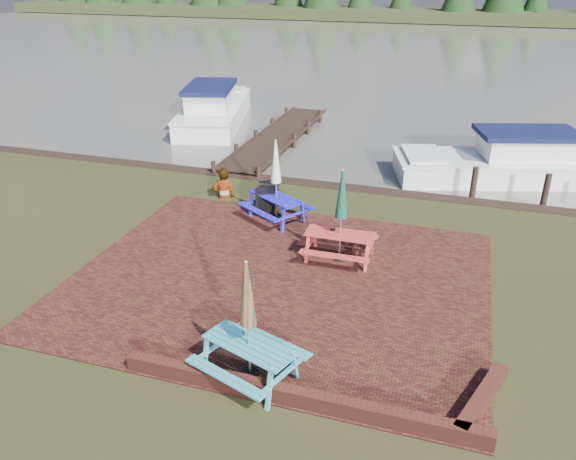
{
  "coord_description": "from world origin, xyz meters",
  "views": [
    {
      "loc": [
        3.46,
        -9.19,
        6.39
      ],
      "look_at": [
        0.05,
        1.52,
        1.0
      ],
      "focal_mm": 35.0,
      "sensor_mm": 36.0,
      "label": 1
    }
  ],
  "objects_px": {
    "jetty": "(277,137)",
    "boat_jetty": "(214,110)",
    "picnic_table_teal": "(249,339)",
    "picnic_table_red": "(340,229)",
    "chalkboard": "(268,199)",
    "boat_near": "(503,164)",
    "person": "(223,168)",
    "picnic_table_blue": "(276,193)"
  },
  "relations": [
    {
      "from": "boat_near",
      "to": "picnic_table_teal",
      "type": "bearing_deg",
      "value": 143.86
    },
    {
      "from": "picnic_table_red",
      "to": "boat_jetty",
      "type": "height_order",
      "value": "picnic_table_red"
    },
    {
      "from": "boat_near",
      "to": "person",
      "type": "xyz_separation_m",
      "value": [
        -7.98,
        -4.75,
        0.58
      ]
    },
    {
      "from": "picnic_table_blue",
      "to": "picnic_table_red",
      "type": "bearing_deg",
      "value": -6.09
    },
    {
      "from": "picnic_table_teal",
      "to": "person",
      "type": "bearing_deg",
      "value": 136.02
    },
    {
      "from": "jetty",
      "to": "boat_near",
      "type": "relative_size",
      "value": 1.27
    },
    {
      "from": "boat_near",
      "to": "person",
      "type": "relative_size",
      "value": 3.84
    },
    {
      "from": "boat_jetty",
      "to": "boat_near",
      "type": "distance_m",
      "value": 12.61
    },
    {
      "from": "picnic_table_blue",
      "to": "boat_near",
      "type": "relative_size",
      "value": 0.31
    },
    {
      "from": "boat_jetty",
      "to": "person",
      "type": "bearing_deg",
      "value": -78.45
    },
    {
      "from": "person",
      "to": "boat_near",
      "type": "bearing_deg",
      "value": -170.63
    },
    {
      "from": "picnic_table_teal",
      "to": "picnic_table_red",
      "type": "bearing_deg",
      "value": 102.98
    },
    {
      "from": "boat_jetty",
      "to": "picnic_table_blue",
      "type": "bearing_deg",
      "value": -71.55
    },
    {
      "from": "jetty",
      "to": "boat_jetty",
      "type": "relative_size",
      "value": 1.22
    },
    {
      "from": "chalkboard",
      "to": "person",
      "type": "xyz_separation_m",
      "value": [
        -1.66,
        0.76,
        0.45
      ]
    },
    {
      "from": "jetty",
      "to": "chalkboard",
      "type": "bearing_deg",
      "value": -73.36
    },
    {
      "from": "picnic_table_red",
      "to": "picnic_table_blue",
      "type": "relative_size",
      "value": 1.0
    },
    {
      "from": "picnic_table_red",
      "to": "picnic_table_blue",
      "type": "height_order",
      "value": "picnic_table_red"
    },
    {
      "from": "picnic_table_red",
      "to": "boat_jetty",
      "type": "bearing_deg",
      "value": 126.29
    },
    {
      "from": "chalkboard",
      "to": "person",
      "type": "height_order",
      "value": "person"
    },
    {
      "from": "picnic_table_teal",
      "to": "boat_jetty",
      "type": "height_order",
      "value": "picnic_table_teal"
    },
    {
      "from": "picnic_table_teal",
      "to": "boat_near",
      "type": "distance_m",
      "value": 12.77
    },
    {
      "from": "picnic_table_red",
      "to": "boat_near",
      "type": "distance_m",
      "value": 8.4
    },
    {
      "from": "chalkboard",
      "to": "boat_near",
      "type": "bearing_deg",
      "value": 11.4
    },
    {
      "from": "picnic_table_teal",
      "to": "boat_near",
      "type": "bearing_deg",
      "value": 89.52
    },
    {
      "from": "picnic_table_teal",
      "to": "jetty",
      "type": "bearing_deg",
      "value": 126.17
    },
    {
      "from": "chalkboard",
      "to": "person",
      "type": "bearing_deg",
      "value": 125.86
    },
    {
      "from": "picnic_table_red",
      "to": "person",
      "type": "relative_size",
      "value": 1.21
    },
    {
      "from": "picnic_table_red",
      "to": "jetty",
      "type": "xyz_separation_m",
      "value": [
        -4.57,
        8.93,
        -0.67
      ]
    },
    {
      "from": "boat_near",
      "to": "jetty",
      "type": "bearing_deg",
      "value": 63.82
    },
    {
      "from": "boat_jetty",
      "to": "person",
      "type": "distance_m",
      "value": 9.33
    },
    {
      "from": "boat_jetty",
      "to": "jetty",
      "type": "bearing_deg",
      "value": -44.75
    },
    {
      "from": "boat_near",
      "to": "chalkboard",
      "type": "bearing_deg",
      "value": 114.84
    },
    {
      "from": "picnic_table_red",
      "to": "person",
      "type": "bearing_deg",
      "value": 146.44
    },
    {
      "from": "picnic_table_red",
      "to": "chalkboard",
      "type": "bearing_deg",
      "value": 141.42
    },
    {
      "from": "picnic_table_teal",
      "to": "jetty",
      "type": "distance_m",
      "value": 14.09
    },
    {
      "from": "boat_jetty",
      "to": "picnic_table_teal",
      "type": "bearing_deg",
      "value": -78.23
    },
    {
      "from": "picnic_table_teal",
      "to": "chalkboard",
      "type": "relative_size",
      "value": 2.39
    },
    {
      "from": "picnic_table_teal",
      "to": "picnic_table_blue",
      "type": "bearing_deg",
      "value": 124.15
    },
    {
      "from": "jetty",
      "to": "picnic_table_blue",
      "type": "bearing_deg",
      "value": -71.53
    },
    {
      "from": "picnic_table_blue",
      "to": "jetty",
      "type": "distance_m",
      "value": 7.65
    },
    {
      "from": "picnic_table_blue",
      "to": "picnic_table_teal",
      "type": "bearing_deg",
      "value": -43.04
    }
  ]
}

